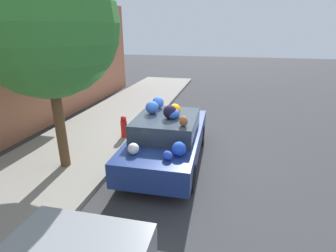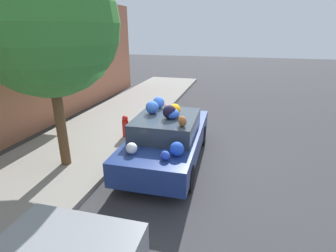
{
  "view_description": "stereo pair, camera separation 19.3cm",
  "coord_description": "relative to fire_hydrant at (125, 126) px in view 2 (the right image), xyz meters",
  "views": [
    {
      "loc": [
        -6.2,
        -1.58,
        3.35
      ],
      "look_at": [
        0.0,
        -0.09,
        1.0
      ],
      "focal_mm": 28.0,
      "sensor_mm": 36.0,
      "label": 1
    },
    {
      "loc": [
        -6.15,
        -1.76,
        3.35
      ],
      "look_at": [
        0.0,
        -0.09,
        1.0
      ],
      "focal_mm": 28.0,
      "sensor_mm": 36.0,
      "label": 2
    }
  ],
  "objects": [
    {
      "name": "art_car",
      "position": [
        -1.03,
        -1.67,
        0.24
      ],
      "size": [
        4.12,
        1.81,
        1.65
      ],
      "rotation": [
        0.0,
        0.0,
        0.03
      ],
      "color": "navy",
      "rests_on": "ground"
    },
    {
      "name": "street_tree",
      "position": [
        -2.08,
        0.73,
        3.0
      ],
      "size": [
        3.17,
        3.17,
        4.93
      ],
      "color": "brown",
      "rests_on": "sidewalk_curb"
    },
    {
      "name": "building_facade",
      "position": [
        -0.93,
        3.34,
        1.82
      ],
      "size": [
        18.0,
        1.2,
        4.6
      ],
      "color": "#B26B4C",
      "rests_on": "ground"
    },
    {
      "name": "sidewalk_curb",
      "position": [
        -1.0,
        1.12,
        -0.41
      ],
      "size": [
        24.0,
        3.2,
        0.13
      ],
      "color": "gray",
      "rests_on": "ground"
    },
    {
      "name": "fire_hydrant",
      "position": [
        0.0,
        0.0,
        0.0
      ],
      "size": [
        0.2,
        0.2,
        0.7
      ],
      "color": "red",
      "rests_on": "sidewalk_curb"
    },
    {
      "name": "ground_plane",
      "position": [
        -1.0,
        -1.58,
        -0.47
      ],
      "size": [
        60.0,
        60.0,
        0.0
      ],
      "primitive_type": "plane",
      "color": "#38383A"
    }
  ]
}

